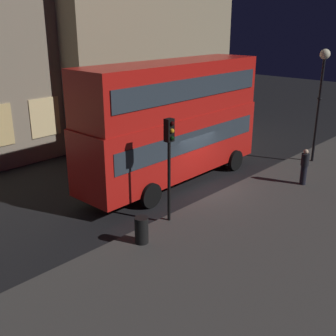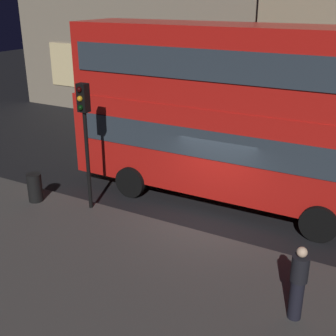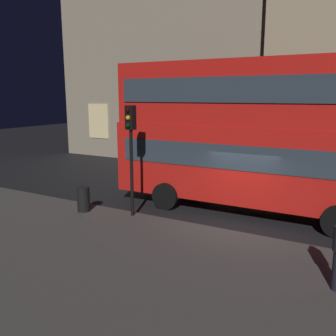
{
  "view_description": "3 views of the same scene",
  "coord_description": "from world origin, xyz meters",
  "px_view_note": "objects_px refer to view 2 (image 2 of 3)",
  "views": [
    {
      "loc": [
        -14.32,
        -11.25,
        7.47
      ],
      "look_at": [
        -1.94,
        0.43,
        1.42
      ],
      "focal_mm": 44.42,
      "sensor_mm": 36.0,
      "label": 1
    },
    {
      "loc": [
        4.81,
        -11.3,
        6.59
      ],
      "look_at": [
        -1.29,
        -0.36,
        1.65
      ],
      "focal_mm": 47.26,
      "sensor_mm": 36.0,
      "label": 2
    },
    {
      "loc": [
        3.75,
        -11.84,
        4.5
      ],
      "look_at": [
        -2.92,
        0.14,
        1.74
      ],
      "focal_mm": 38.71,
      "sensor_mm": 36.0,
      "label": 3
    }
  ],
  "objects_px": {
    "double_decker_bus": "(224,108)",
    "pedestrian": "(298,282)",
    "litter_bin": "(35,187)",
    "traffic_light_near_kerb": "(85,121)"
  },
  "relations": [
    {
      "from": "pedestrian",
      "to": "litter_bin",
      "type": "bearing_deg",
      "value": -32.43
    },
    {
      "from": "double_decker_bus",
      "to": "pedestrian",
      "type": "xyz_separation_m",
      "value": [
        3.78,
        -4.92,
        -2.19
      ]
    },
    {
      "from": "double_decker_bus",
      "to": "pedestrian",
      "type": "distance_m",
      "value": 6.58
    },
    {
      "from": "traffic_light_near_kerb",
      "to": "pedestrian",
      "type": "distance_m",
      "value": 7.66
    },
    {
      "from": "pedestrian",
      "to": "litter_bin",
      "type": "relative_size",
      "value": 1.81
    },
    {
      "from": "traffic_light_near_kerb",
      "to": "litter_bin",
      "type": "xyz_separation_m",
      "value": [
        -1.92,
        -0.48,
        -2.42
      ]
    },
    {
      "from": "double_decker_bus",
      "to": "traffic_light_near_kerb",
      "type": "relative_size",
      "value": 2.58
    },
    {
      "from": "double_decker_bus",
      "to": "pedestrian",
      "type": "bearing_deg",
      "value": -53.35
    },
    {
      "from": "double_decker_bus",
      "to": "traffic_light_near_kerb",
      "type": "height_order",
      "value": "double_decker_bus"
    },
    {
      "from": "double_decker_bus",
      "to": "litter_bin",
      "type": "distance_m",
      "value": 6.76
    }
  ]
}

